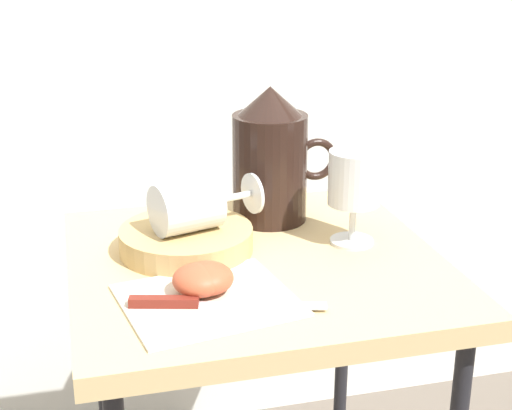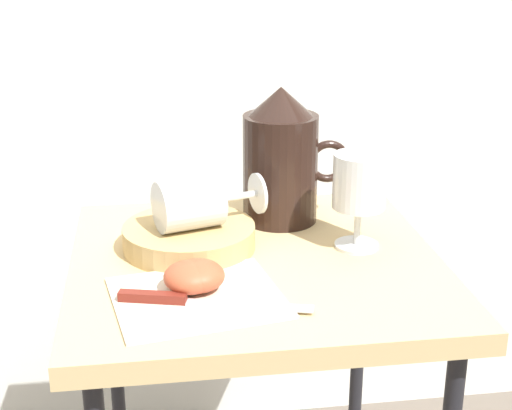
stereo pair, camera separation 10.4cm
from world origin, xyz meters
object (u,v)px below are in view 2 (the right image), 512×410
basket_tray (189,237)px  wine_glass_upright (359,187)px  apple_half_right (191,277)px  apple_half_left (198,276)px  table (256,305)px  wine_glass_tipped_near (192,203)px  pitcher (281,167)px  knife (186,300)px

basket_tray → wine_glass_upright: 0.25m
apple_half_right → apple_half_left: bearing=13.7°
table → wine_glass_upright: 0.22m
basket_tray → wine_glass_tipped_near: size_ratio=1.14×
apple_half_left → apple_half_right: bearing=-166.3°
basket_tray → pitcher: 0.19m
wine_glass_upright → pitcher: bearing=126.2°
apple_half_left → knife: size_ratio=0.29×
pitcher → apple_half_left: size_ratio=3.08×
knife → wine_glass_tipped_near: bearing=83.1°
pitcher → apple_half_right: bearing=-123.3°
wine_glass_tipped_near → knife: size_ratio=0.70×
basket_tray → apple_half_left: bearing=-89.0°
wine_glass_upright → apple_half_right: 0.28m
knife → wine_glass_upright: bearing=30.1°
pitcher → apple_half_left: bearing=-121.9°
wine_glass_tipped_near → pitcher: bearing=35.4°
table → knife: knife is taller
apple_half_left → knife: apple_half_left is taller
apple_half_right → knife: (-0.01, -0.03, -0.01)m
wine_glass_upright → wine_glass_tipped_near: 0.24m
table → apple_half_right: apple_half_right is taller
basket_tray → apple_half_right: 0.14m
basket_tray → pitcher: bearing=32.2°
wine_glass_tipped_near → apple_half_left: wine_glass_tipped_near is taller
basket_tray → knife: 0.18m
apple_half_left → apple_half_right: size_ratio=1.00×
table → basket_tray: 0.14m
basket_tray → knife: basket_tray is taller
pitcher → wine_glass_tipped_near: size_ratio=1.28×
basket_tray → apple_half_right: bearing=-92.6°
wine_glass_tipped_near → apple_half_right: size_ratio=2.41×
wine_glass_upright → wine_glass_tipped_near: wine_glass_upright is taller
table → apple_half_right: 0.17m
apple_half_right → wine_glass_upright: bearing=24.9°
apple_half_left → knife: bearing=-116.2°
apple_half_left → apple_half_right: 0.01m
wine_glass_tipped_near → apple_half_right: bearing=-94.9°
table → knife: (-0.11, -0.13, 0.08)m
wine_glass_tipped_near → knife: (-0.02, -0.17, -0.06)m
apple_half_left → wine_glass_upright: bearing=25.2°
pitcher → basket_tray: bearing=-147.8°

